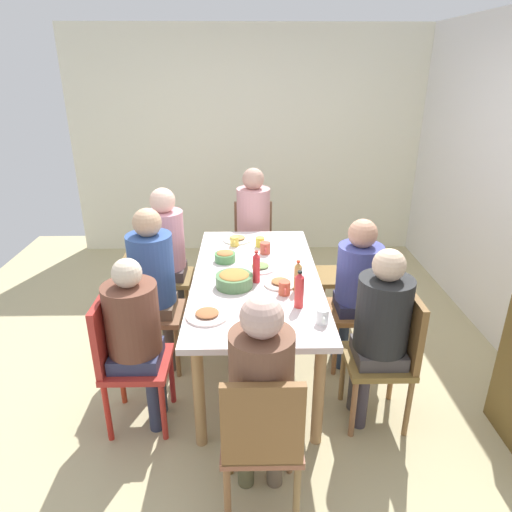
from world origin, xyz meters
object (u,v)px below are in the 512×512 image
plate_1 (280,283)px  person_6 (357,279)px  person_1 (380,322)px  cup_3 (284,288)px  dining_table (256,285)px  chair_5 (124,355)px  chair_7 (253,242)px  person_7 (253,220)px  bowl_1 (234,279)px  bottle_1 (257,268)px  plate_2 (260,267)px  cup_4 (322,316)px  plate_0 (207,315)px  chair_0 (349,269)px  bottle_0 (299,290)px  chair_2 (159,271)px  chair_4 (144,305)px  person_4 (153,275)px  cup_2 (235,241)px  chair_3 (262,436)px  cup_5 (265,313)px  bottle_2 (298,277)px  person_5 (135,328)px  cup_6 (260,242)px  chair_6 (367,303)px  chair_1 (391,351)px  cup_1 (273,327)px  plate_3 (237,239)px  person_3 (261,386)px  bowl_0 (225,256)px  person_2 (167,245)px

plate_1 → person_6: bearing=105.8°
person_1 → cup_3: size_ratio=10.51×
dining_table → chair_5: chair_5 is taller
chair_7 → person_7: bearing=0.0°
bowl_1 → bottle_1: bottle_1 is taller
person_6 → plate_2: (-0.11, -0.71, 0.05)m
plate_2 → cup_4: 0.86m
plate_0 → plate_2: same height
chair_0 → bottle_0: size_ratio=3.63×
person_6 → person_7: bearing=-148.8°
chair_0 → chair_2: (0.00, -1.67, 0.00)m
chair_4 → person_4: 0.26m
person_4 → cup_2: (-0.58, 0.58, 0.04)m
chair_3 → person_6: (-1.32, 0.74, 0.20)m
dining_table → cup_5: size_ratio=15.71×
person_6 → bottle_2: (0.25, -0.47, 0.14)m
person_5 → bottle_1: person_5 is taller
chair_5 → chair_2: bearing=180.0°
person_5 → cup_5: (-0.01, 0.78, 0.10)m
cup_2 → bottle_1: size_ratio=0.45×
plate_0 → cup_6: size_ratio=2.36×
chair_6 → chair_7: size_ratio=1.00×
person_6 → bottle_1: bearing=-81.2°
chair_1 → chair_0: bearing=180.0°
chair_6 → plate_1: (0.16, -0.67, 0.26)m
chair_6 → bowl_1: chair_6 is taller
person_4 → chair_0: bearing=111.6°
chair_0 → cup_1: 1.62m
cup_3 → cup_4: (0.37, 0.20, -0.00)m
person_1 → plate_3: bearing=-146.2°
person_1 → bottle_0: bearing=-106.8°
plate_2 → plate_3: (-0.60, -0.18, 0.00)m
person_3 → cup_3: size_ratio=10.78×
bowl_1 → cup_1: (0.60, 0.24, -0.01)m
plate_3 → bowl_0: bearing=-10.9°
chair_2 → chair_0: bearing=90.0°
chair_2 → chair_6: (0.62, 1.67, 0.00)m
person_6 → bottle_0: 0.70m
plate_0 → chair_6: bearing=117.3°
cup_2 → person_1: bearing=37.1°
person_4 → chair_5: 0.68m
chair_6 → plate_3: chair_6 is taller
chair_0 → chair_7: (-0.69, -0.83, 0.00)m
plate_0 → bottle_0: size_ratio=1.04×
plate_2 → person_5: bearing=-46.8°
chair_6 → cup_6: chair_6 is taller
person_2 → chair_3: person_2 is taller
person_1 → bowl_1: bearing=-116.3°
chair_0 → plate_2: 0.99m
cup_3 → chair_2: bearing=-132.5°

